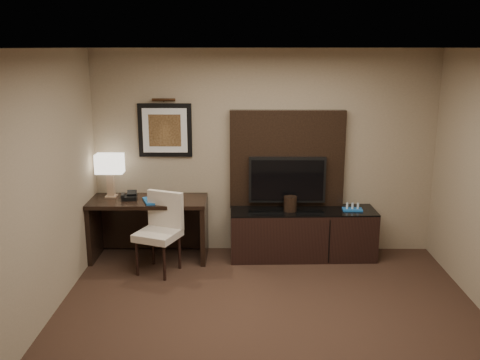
{
  "coord_description": "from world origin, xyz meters",
  "views": [
    {
      "loc": [
        -0.24,
        -4.45,
        2.71
      ],
      "look_at": [
        -0.31,
        1.8,
        1.15
      ],
      "focal_mm": 40.0,
      "sensor_mm": 36.0,
      "label": 1
    }
  ],
  "objects_px": {
    "table_lamp": "(110,174)",
    "ice_bucket": "(290,204)",
    "credenza": "(302,234)",
    "tv": "(287,180)",
    "desk": "(149,229)",
    "desk_chair": "(158,234)",
    "desk_phone": "(129,196)",
    "minibar_tray": "(352,207)"
  },
  "relations": [
    {
      "from": "desk_chair",
      "to": "desk",
      "type": "bearing_deg",
      "value": 133.47
    },
    {
      "from": "credenza",
      "to": "tv",
      "type": "height_order",
      "value": "tv"
    },
    {
      "from": "tv",
      "to": "table_lamp",
      "type": "bearing_deg",
      "value": -178.18
    },
    {
      "from": "ice_bucket",
      "to": "minibar_tray",
      "type": "xyz_separation_m",
      "value": [
        0.81,
        0.03,
        -0.05
      ]
    },
    {
      "from": "desk_phone",
      "to": "ice_bucket",
      "type": "relative_size",
      "value": 1.0
    },
    {
      "from": "desk",
      "to": "desk_chair",
      "type": "relative_size",
      "value": 1.52
    },
    {
      "from": "credenza",
      "to": "desk",
      "type": "bearing_deg",
      "value": 179.32
    },
    {
      "from": "ice_bucket",
      "to": "minibar_tray",
      "type": "height_order",
      "value": "ice_bucket"
    },
    {
      "from": "desk_chair",
      "to": "minibar_tray",
      "type": "bearing_deg",
      "value": 33.1
    },
    {
      "from": "credenza",
      "to": "tv",
      "type": "distance_m",
      "value": 0.74
    },
    {
      "from": "tv",
      "to": "desk_phone",
      "type": "height_order",
      "value": "tv"
    },
    {
      "from": "desk_phone",
      "to": "tv",
      "type": "bearing_deg",
      "value": -1.31
    },
    {
      "from": "ice_bucket",
      "to": "desk",
      "type": "bearing_deg",
      "value": -179.55
    },
    {
      "from": "ice_bucket",
      "to": "tv",
      "type": "bearing_deg",
      "value": 100.67
    },
    {
      "from": "tv",
      "to": "ice_bucket",
      "type": "bearing_deg",
      "value": -79.33
    },
    {
      "from": "tv",
      "to": "ice_bucket",
      "type": "height_order",
      "value": "tv"
    },
    {
      "from": "desk",
      "to": "desk_chair",
      "type": "xyz_separation_m",
      "value": [
        0.19,
        -0.46,
        0.09
      ]
    },
    {
      "from": "desk_chair",
      "to": "desk_phone",
      "type": "distance_m",
      "value": 0.72
    },
    {
      "from": "desk",
      "to": "table_lamp",
      "type": "relative_size",
      "value": 2.4
    },
    {
      "from": "credenza",
      "to": "minibar_tray",
      "type": "height_order",
      "value": "minibar_tray"
    },
    {
      "from": "table_lamp",
      "to": "desk",
      "type": "bearing_deg",
      "value": -13.13
    },
    {
      "from": "desk_chair",
      "to": "table_lamp",
      "type": "xyz_separation_m",
      "value": [
        -0.69,
        0.58,
        0.62
      ]
    },
    {
      "from": "credenza",
      "to": "desk_phone",
      "type": "relative_size",
      "value": 9.9
    },
    {
      "from": "tv",
      "to": "desk_chair",
      "type": "xyz_separation_m",
      "value": [
        -1.61,
        -0.65,
        -0.53
      ]
    },
    {
      "from": "tv",
      "to": "desk_phone",
      "type": "bearing_deg",
      "value": -174.39
    },
    {
      "from": "minibar_tray",
      "to": "table_lamp",
      "type": "bearing_deg",
      "value": 178.74
    },
    {
      "from": "desk",
      "to": "minibar_tray",
      "type": "height_order",
      "value": "desk"
    },
    {
      "from": "ice_bucket",
      "to": "minibar_tray",
      "type": "distance_m",
      "value": 0.81
    },
    {
      "from": "desk",
      "to": "tv",
      "type": "bearing_deg",
      "value": 5.07
    },
    {
      "from": "desk_chair",
      "to": "table_lamp",
      "type": "relative_size",
      "value": 1.58
    },
    {
      "from": "table_lamp",
      "to": "ice_bucket",
      "type": "bearing_deg",
      "value": -2.51
    },
    {
      "from": "tv",
      "to": "table_lamp",
      "type": "xyz_separation_m",
      "value": [
        -2.3,
        -0.07,
        0.1
      ]
    },
    {
      "from": "desk_chair",
      "to": "desk_phone",
      "type": "bearing_deg",
      "value": 154.83
    },
    {
      "from": "tv",
      "to": "desk_chair",
      "type": "bearing_deg",
      "value": -158.03
    },
    {
      "from": "desk",
      "to": "tv",
      "type": "distance_m",
      "value": 1.91
    },
    {
      "from": "desk",
      "to": "desk_chair",
      "type": "bearing_deg",
      "value": -68.88
    },
    {
      "from": "credenza",
      "to": "tv",
      "type": "bearing_deg",
      "value": 143.79
    },
    {
      "from": "desk_chair",
      "to": "table_lamp",
      "type": "distance_m",
      "value": 1.09
    },
    {
      "from": "desk",
      "to": "desk_chair",
      "type": "distance_m",
      "value": 0.51
    },
    {
      "from": "desk_chair",
      "to": "desk_phone",
      "type": "relative_size",
      "value": 5.18
    },
    {
      "from": "credenza",
      "to": "desk_chair",
      "type": "height_order",
      "value": "desk_chair"
    },
    {
      "from": "desk",
      "to": "desk_phone",
      "type": "distance_m",
      "value": 0.51
    }
  ]
}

